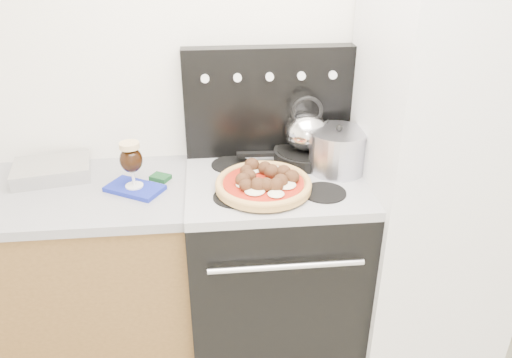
{
  "coord_description": "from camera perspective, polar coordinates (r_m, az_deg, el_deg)",
  "views": [
    {
      "loc": [
        -0.19,
        -0.71,
        1.9
      ],
      "look_at": [
        -0.02,
        1.05,
        0.99
      ],
      "focal_mm": 35.0,
      "sensor_mm": 36.0,
      "label": 1
    }
  ],
  "objects": [
    {
      "name": "room_shell",
      "position": [
        1.21,
        4.34,
        -5.21
      ],
      "size": [
        3.52,
        3.01,
        2.52
      ],
      "color": "#BEB8A1",
      "rests_on": "ground"
    },
    {
      "name": "fridge",
      "position": [
        2.3,
        19.85,
        1.26
      ],
      "size": [
        0.64,
        0.68,
        1.9
      ],
      "primitive_type": "cube",
      "color": "silver",
      "rests_on": "ground"
    },
    {
      "name": "beer_glass",
      "position": [
        2.09,
        -14.02,
        1.61
      ],
      "size": [
        0.11,
        0.11,
        0.2
      ],
      "primitive_type": null,
      "rotation": [
        0.0,
        0.0,
        -0.21
      ],
      "color": "black",
      "rests_on": "oven_mitt"
    },
    {
      "name": "oven_mitt",
      "position": [
        2.14,
        -13.69,
        -1.05
      ],
      "size": [
        0.27,
        0.23,
        0.02
      ],
      "primitive_type": "cube",
      "rotation": [
        0.0,
        0.0,
        -0.53
      ],
      "color": "#1825A0",
      "rests_on": "countertop"
    },
    {
      "name": "skillet",
      "position": [
        2.3,
        5.6,
        2.73
      ],
      "size": [
        0.3,
        0.3,
        0.05
      ],
      "primitive_type": "cylinder",
      "rotation": [
        0.0,
        0.0,
        -0.04
      ],
      "color": "black",
      "rests_on": "cooktop"
    },
    {
      "name": "countertop",
      "position": [
        2.32,
        -26.13,
        -1.79
      ],
      "size": [
        1.48,
        0.63,
        0.04
      ],
      "primitive_type": "cube",
      "color": "#97979D",
      "rests_on": "base_cabinet"
    },
    {
      "name": "pizza_pan",
      "position": [
        2.04,
        0.85,
        -1.2
      ],
      "size": [
        0.36,
        0.36,
        0.01
      ],
      "primitive_type": "cylinder",
      "rotation": [
        0.0,
        0.0,
        0.06
      ],
      "color": "black",
      "rests_on": "cooktop"
    },
    {
      "name": "base_cabinet",
      "position": [
        2.55,
        -24.04,
        -10.68
      ],
      "size": [
        1.45,
        0.6,
        0.86
      ],
      "primitive_type": "cube",
      "color": "brown",
      "rests_on": "ground"
    },
    {
      "name": "stove_body",
      "position": [
        2.4,
        2.0,
        -10.18
      ],
      "size": [
        0.76,
        0.65,
        0.88
      ],
      "primitive_type": "cube",
      "color": "black",
      "rests_on": "ground"
    },
    {
      "name": "stock_pot",
      "position": [
        2.2,
        9.28,
        3.09
      ],
      "size": [
        0.25,
        0.25,
        0.18
      ],
      "primitive_type": "cylinder",
      "rotation": [
        0.0,
        0.0,
        0.03
      ],
      "color": "silver",
      "rests_on": "cooktop"
    },
    {
      "name": "foil_sheet",
      "position": [
        2.36,
        -22.28,
        0.97
      ],
      "size": [
        0.36,
        0.29,
        0.06
      ],
      "primitive_type": "cube",
      "rotation": [
        0.0,
        0.0,
        0.19
      ],
      "color": "silver",
      "rests_on": "countertop"
    },
    {
      "name": "cooktop",
      "position": [
        2.15,
        2.19,
        -0.4
      ],
      "size": [
        0.76,
        0.65,
        0.04
      ],
      "primitive_type": "cube",
      "color": "#ADADB2",
      "rests_on": "stove_body"
    },
    {
      "name": "pizza",
      "position": [
        2.02,
        0.86,
        -0.38
      ],
      "size": [
        0.48,
        0.48,
        0.06
      ],
      "primitive_type": null,
      "rotation": [
        0.0,
        0.0,
        0.27
      ],
      "color": "#DFA350",
      "rests_on": "pizza_pan"
    },
    {
      "name": "backguard",
      "position": [
        2.29,
        1.38,
        8.79
      ],
      "size": [
        0.76,
        0.08,
        0.5
      ],
      "primitive_type": "cube",
      "color": "black",
      "rests_on": "cooktop"
    },
    {
      "name": "tea_kettle",
      "position": [
        2.25,
        5.75,
        5.79
      ],
      "size": [
        0.25,
        0.25,
        0.21
      ],
      "primitive_type": null,
      "rotation": [
        0.0,
        0.0,
        0.33
      ],
      "color": "silver",
      "rests_on": "skillet"
    }
  ]
}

